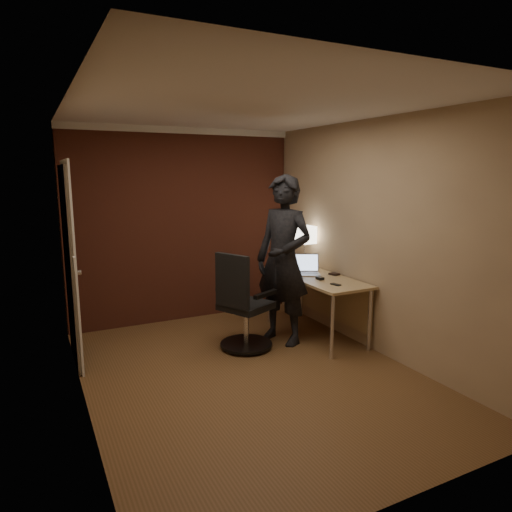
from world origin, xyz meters
name	(u,v)px	position (x,y,z in m)	size (l,w,h in m)	color
room	(172,221)	(-0.27, 1.54, 1.37)	(4.00, 4.00, 4.00)	brown
desk	(321,286)	(1.25, 0.62, 0.60)	(0.60, 1.50, 0.73)	tan
desk_lamp	(305,235)	(1.34, 1.12, 1.15)	(0.22, 0.22, 0.54)	silver
laptop	(305,268)	(1.14, 0.79, 0.79)	(0.41, 0.38, 0.23)	silver
mouse	(320,278)	(1.12, 0.45, 0.75)	(0.06, 0.10, 0.03)	black
phone	(336,284)	(1.12, 0.16, 0.73)	(0.06, 0.12, 0.01)	black
wallet	(334,274)	(1.41, 0.57, 0.74)	(0.09, 0.11, 0.02)	black
office_chair	(242,308)	(0.20, 0.59, 0.47)	(0.64, 0.69, 1.07)	black
person	(283,260)	(0.73, 0.61, 0.96)	(0.70, 0.46, 1.92)	black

